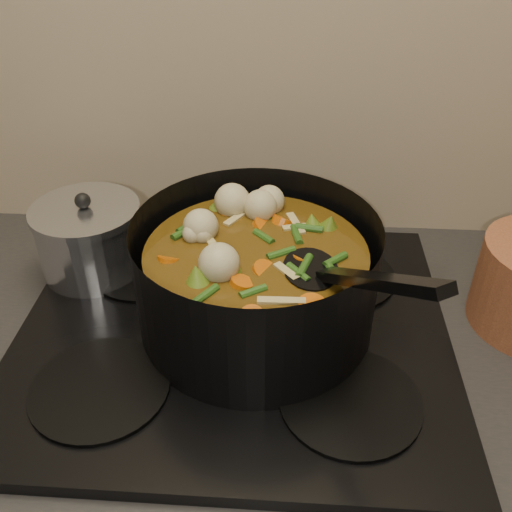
{
  "coord_description": "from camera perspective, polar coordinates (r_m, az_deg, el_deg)",
  "views": [
    {
      "loc": [
        0.07,
        1.32,
        1.49
      ],
      "look_at": [
        0.03,
        1.94,
        1.05
      ],
      "focal_mm": 40.0,
      "sensor_mm": 36.0,
      "label": 1
    }
  ],
  "objects": [
    {
      "name": "saucepan",
      "position": [
        0.95,
        -16.25,
        1.72
      ],
      "size": [
        0.17,
        0.17,
        0.14
      ],
      "rotation": [
        0.0,
        0.0,
        0.26
      ],
      "color": "silver",
      "rests_on": "stovetop"
    },
    {
      "name": "counter",
      "position": [
        1.21,
        -1.68,
        -23.84
      ],
      "size": [
        2.64,
        0.64,
        0.91
      ],
      "color": "brown",
      "rests_on": "ground"
    },
    {
      "name": "stockpot",
      "position": [
        0.8,
        0.04,
        -2.37
      ],
      "size": [
        0.43,
        0.44,
        0.25
      ],
      "rotation": [
        0.0,
        0.0,
        0.34
      ],
      "color": "black",
      "rests_on": "stovetop"
    },
    {
      "name": "stovetop",
      "position": [
        0.84,
        -2.22,
        -7.48
      ],
      "size": [
        0.62,
        0.54,
        0.03
      ],
      "color": "black",
      "rests_on": "counter"
    }
  ]
}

